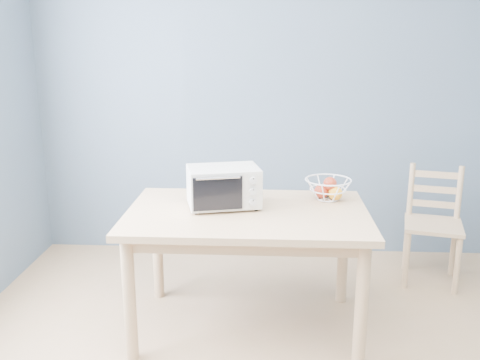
# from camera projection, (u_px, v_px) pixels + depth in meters

# --- Properties ---
(room) EXTENTS (4.01, 4.51, 2.61)m
(room) POSITION_uv_depth(u_px,v_px,m) (308.00, 155.00, 2.00)
(room) COLOR tan
(room) RESTS_ON ground
(dining_table) EXTENTS (1.40, 0.90, 0.75)m
(dining_table) POSITION_uv_depth(u_px,v_px,m) (247.00, 227.00, 3.13)
(dining_table) COLOR tan
(dining_table) RESTS_ON ground
(toaster_oven) EXTENTS (0.47, 0.39, 0.24)m
(toaster_oven) POSITION_uv_depth(u_px,v_px,m) (221.00, 186.00, 3.14)
(toaster_oven) COLOR silver
(toaster_oven) RESTS_ON dining_table
(fruit_basket) EXTENTS (0.38, 0.38, 0.15)m
(fruit_basket) POSITION_uv_depth(u_px,v_px,m) (328.00, 188.00, 3.30)
(fruit_basket) COLOR white
(fruit_basket) RESTS_ON dining_table
(dining_chair) EXTENTS (0.47, 0.47, 0.84)m
(dining_chair) POSITION_uv_depth(u_px,v_px,m) (433.00, 226.00, 3.84)
(dining_chair) COLOR tan
(dining_chair) RESTS_ON ground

